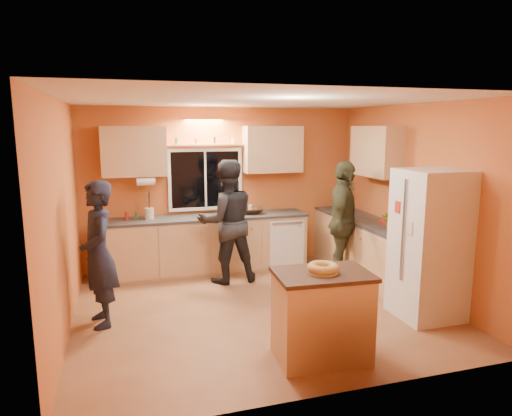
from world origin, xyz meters
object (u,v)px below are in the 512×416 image
object	(u,v)px
refrigerator	(429,245)
person_right	(343,222)
island	(322,315)
person_left	(99,254)
person_center	(227,222)

from	to	relation	value
refrigerator	person_right	bearing A→B (deg)	104.93
refrigerator	island	size ratio (longest dim) A/B	1.86
refrigerator	person_right	xyz separation A→B (m)	(-0.39, 1.46, 0.00)
island	person_left	bearing A→B (deg)	148.98
person_left	person_center	world-z (taller)	person_center
refrigerator	person_left	world-z (taller)	refrigerator
person_center	person_right	bearing A→B (deg)	161.17
island	refrigerator	bearing A→B (deg)	23.49
refrigerator	person_left	size ratio (longest dim) A/B	1.06
island	person_left	xyz separation A→B (m)	(-2.12, 1.48, 0.39)
person_left	person_center	size ratio (longest dim) A/B	0.93
refrigerator	island	distance (m)	1.83
person_center	person_right	xyz separation A→B (m)	(1.64, -0.49, -0.01)
refrigerator	person_center	size ratio (longest dim) A/B	0.99
person_center	person_right	size ratio (longest dim) A/B	1.01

